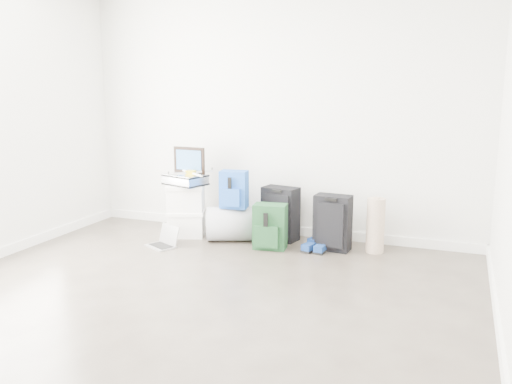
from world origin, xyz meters
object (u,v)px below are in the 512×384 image
at_px(briefcase, 185,180).
at_px(duffel_bag, 235,224).
at_px(laptop, 164,241).
at_px(large_suitcase, 280,214).
at_px(carry_on, 332,223).
at_px(boxes_stack, 186,210).

relative_size(briefcase, duffel_bag, 0.71).
distance_m(briefcase, laptop, 0.74).
bearing_deg(laptop, large_suitcase, 59.02).
distance_m(briefcase, duffel_bag, 0.74).
distance_m(large_suitcase, carry_on, 0.63).
bearing_deg(carry_on, boxes_stack, -174.28).
height_order(boxes_stack, carry_on, boxes_stack).
distance_m(duffel_bag, carry_on, 1.07).
height_order(duffel_bag, large_suitcase, large_suitcase).
bearing_deg(large_suitcase, carry_on, -2.94).
bearing_deg(carry_on, laptop, -159.57).
bearing_deg(carry_on, large_suitcase, 169.41).
xyz_separation_m(boxes_stack, large_suitcase, (1.03, 0.21, 0.00)).
relative_size(duffel_bag, large_suitcase, 1.02).
bearing_deg(boxes_stack, briefcase, 0.00).
relative_size(large_suitcase, carry_on, 1.02).
relative_size(duffel_bag, carry_on, 1.05).
bearing_deg(boxes_stack, carry_on, -17.55).
distance_m(boxes_stack, duffel_bag, 0.59).
xyz_separation_m(briefcase, carry_on, (1.65, 0.06, -0.35)).
relative_size(boxes_stack, briefcase, 1.37).
distance_m(duffel_bag, laptop, 0.78).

